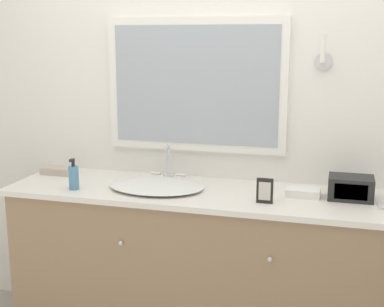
# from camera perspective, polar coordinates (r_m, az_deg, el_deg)

# --- Properties ---
(wall_back) EXTENTS (8.00, 0.18, 2.55)m
(wall_back) POSITION_cam_1_polar(r_m,az_deg,el_deg) (3.07, 3.03, 4.14)
(wall_back) COLOR white
(wall_back) RESTS_ON ground_plane
(vanity_counter) EXTENTS (2.17, 0.58, 0.91)m
(vanity_counter) POSITION_cam_1_polar(r_m,az_deg,el_deg) (3.00, 1.55, -12.42)
(vanity_counter) COLOR #937556
(vanity_counter) RESTS_ON ground_plane
(sink_basin) EXTENTS (0.52, 0.43, 0.20)m
(sink_basin) POSITION_cam_1_polar(r_m,az_deg,el_deg) (2.89, -3.78, -3.38)
(sink_basin) COLOR white
(sink_basin) RESTS_ON vanity_counter
(soap_bottle) EXTENTS (0.05, 0.06, 0.17)m
(soap_bottle) POSITION_cam_1_polar(r_m,az_deg,el_deg) (2.93, -12.51, -2.46)
(soap_bottle) COLOR teal
(soap_bottle) RESTS_ON vanity_counter
(appliance_box) EXTENTS (0.22, 0.16, 0.12)m
(appliance_box) POSITION_cam_1_polar(r_m,az_deg,el_deg) (2.81, 16.58, -3.53)
(appliance_box) COLOR black
(appliance_box) RESTS_ON vanity_counter
(picture_frame) EXTENTS (0.08, 0.01, 0.13)m
(picture_frame) POSITION_cam_1_polar(r_m,az_deg,el_deg) (2.65, 7.77, -3.97)
(picture_frame) COLOR black
(picture_frame) RESTS_ON vanity_counter
(hand_towel_near_sink) EXTENTS (0.17, 0.11, 0.04)m
(hand_towel_near_sink) POSITION_cam_1_polar(r_m,az_deg,el_deg) (2.80, 11.75, -4.10)
(hand_towel_near_sink) COLOR white
(hand_towel_near_sink) RESTS_ON vanity_counter
(hand_towel_far_corner) EXTENTS (0.19, 0.12, 0.04)m
(hand_towel_far_corner) POSITION_cam_1_polar(r_m,az_deg,el_deg) (3.30, -14.06, -1.75)
(hand_towel_far_corner) COLOR #B7A899
(hand_towel_far_corner) RESTS_ON vanity_counter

